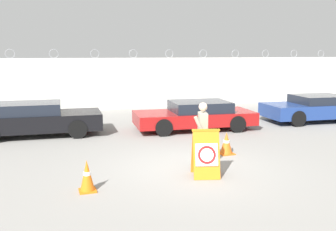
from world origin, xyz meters
The scene contains 9 objects.
ground_plane centered at (0.00, 0.00, 0.00)m, with size 90.00×90.00×0.00m, color gray.
perimeter_wall centered at (0.00, 11.15, 1.39)m, with size 36.00×0.30×3.23m.
barricade_sign centered at (0.04, -0.86, 0.59)m, with size 0.79×0.80×1.19m.
security_guard centered at (0.25, -0.16, 0.98)m, with size 0.51×0.62×1.75m.
traffic_cone_near centered at (1.49, 0.87, 0.33)m, with size 0.44×0.44×0.67m.
traffic_cone_mid centered at (-2.85, -0.97, 0.35)m, with size 0.37×0.37×0.71m.
parked_car_front_coupe centered at (-4.06, 5.40, 0.63)m, with size 4.80×2.14×1.24m.
parked_car_rear_sedan centered at (2.02, 4.60, 0.58)m, with size 4.83×2.31×1.13m.
parked_car_far_side centered at (7.80, 4.62, 0.61)m, with size 4.63×2.30×1.17m.
Camera 1 is at (-3.63, -9.02, 3.01)m, focal length 40.00 mm.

